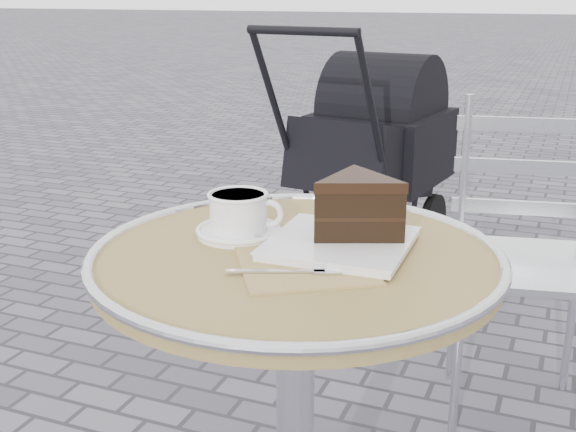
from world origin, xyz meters
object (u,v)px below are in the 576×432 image
at_px(bistro_chair, 525,222).
at_px(baby_stroller, 370,159).
at_px(cake_plate_set, 353,215).
at_px(cappuccino_set, 240,217).
at_px(cafe_table, 296,338).

relative_size(bistro_chair, baby_stroller, 0.84).
bearing_deg(cake_plate_set, cappuccino_set, -176.79).
bearing_deg(cappuccino_set, baby_stroller, 84.66).
xyz_separation_m(cappuccino_set, baby_stroller, (-0.25, 1.81, -0.30)).
bearing_deg(bistro_chair, cake_plate_set, -116.74).
distance_m(cafe_table, baby_stroller, 1.90).
bearing_deg(cappuccino_set, cake_plate_set, -8.70).
xyz_separation_m(cafe_table, cake_plate_set, (0.08, 0.07, 0.22)).
relative_size(cappuccino_set, cake_plate_set, 0.47).
bearing_deg(baby_stroller, cafe_table, -70.20).
relative_size(cafe_table, baby_stroller, 0.70).
bearing_deg(bistro_chair, cafe_table, -120.24).
bearing_deg(baby_stroller, bistro_chair, -44.79).
bearing_deg(bistro_chair, baby_stroller, 116.07).
height_order(cappuccino_set, baby_stroller, baby_stroller).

